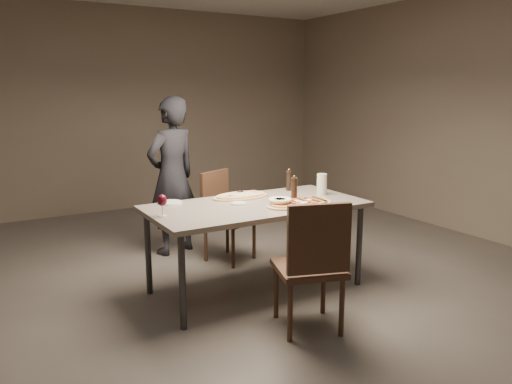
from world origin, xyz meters
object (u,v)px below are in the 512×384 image
ham_pizza (241,196)px  diner (172,176)px  pepper_mill_left (294,189)px  chair_far (223,211)px  bread_basket (280,201)px  zucchini_pizza (300,203)px  dining_table (256,210)px  carafe (322,184)px  chair_near (313,260)px

ham_pizza → diner: (-0.24, 1.02, 0.04)m
pepper_mill_left → chair_far: 1.02m
pepper_mill_left → diner: (-0.56, 1.38, -0.05)m
ham_pizza → chair_far: bearing=61.8°
pepper_mill_left → bread_basket: bearing=-155.2°
zucchini_pizza → diner: 1.61m
dining_table → carafe: size_ratio=9.52×
bread_basket → pepper_mill_left: (0.20, 0.09, 0.07)m
dining_table → carafe: bearing=1.9°
dining_table → diner: 1.32m
carafe → chair_far: carafe is taller
diner → bread_basket: bearing=85.3°
chair_far → carafe: bearing=101.1°
ham_pizza → chair_far: (0.11, 0.57, -0.27)m
dining_table → ham_pizza: bearing=88.3°
carafe → pepper_mill_left: bearing=-163.9°
dining_table → bread_basket: size_ratio=9.41×
bread_basket → dining_table: bearing=123.7°
dining_table → ham_pizza: ham_pizza is taller
carafe → chair_near: chair_near is taller
zucchini_pizza → bread_basket: bread_basket is taller
zucchini_pizza → carafe: carafe is taller
chair_near → chair_far: size_ratio=1.08×
zucchini_pizza → pepper_mill_left: pepper_mill_left is taller
carafe → chair_far: size_ratio=0.21×
bread_basket → chair_near: size_ratio=0.20×
bread_basket → pepper_mill_left: size_ratio=0.85×
bread_basket → chair_near: chair_near is taller
dining_table → zucchini_pizza: bearing=-38.6°
zucchini_pizza → pepper_mill_left: size_ratio=2.64×
chair_far → diner: (-0.35, 0.45, 0.31)m
ham_pizza → chair_near: (-0.07, -1.15, -0.23)m
ham_pizza → pepper_mill_left: size_ratio=2.31×
chair_near → bread_basket: bearing=93.5°
dining_table → carafe: carafe is taller
zucchini_pizza → chair_near: 0.77m
diner → pepper_mill_left: bearing=93.8°
pepper_mill_left → dining_table: bearing=165.2°
pepper_mill_left → diner: bearing=112.0°
bread_basket → chair_near: 0.76m
dining_table → bread_basket: bread_basket is taller
ham_pizza → chair_near: 1.18m
zucchini_pizza → pepper_mill_left: 0.17m
ham_pizza → carafe: size_ratio=2.75×
ham_pizza → diner: 1.05m
chair_near → chair_far: bearing=102.2°
carafe → chair_far: 1.07m
zucchini_pizza → chair_near: (-0.35, -0.65, -0.23)m
carafe → bread_basket: bearing=-160.7°
ham_pizza → bread_basket: bearing=-93.4°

